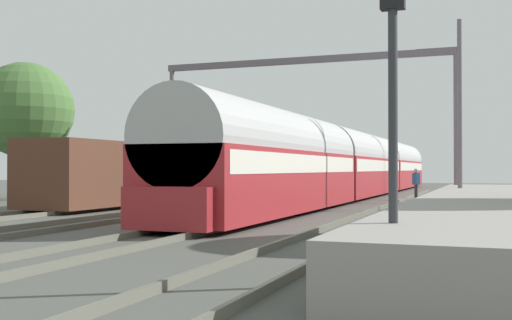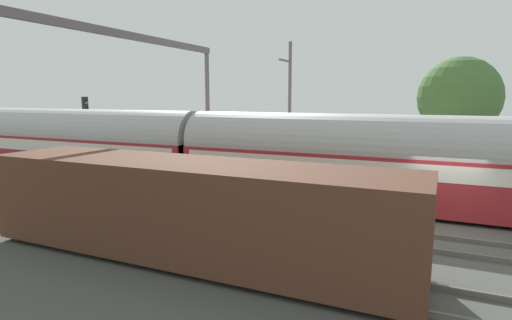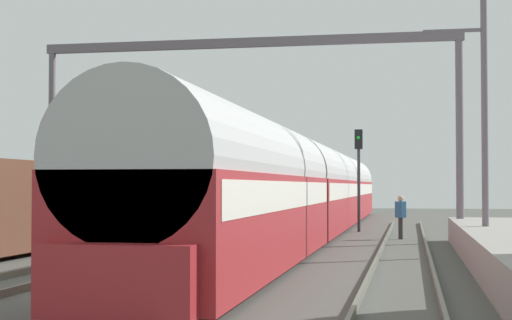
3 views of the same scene
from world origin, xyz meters
name	(u,v)px [view 1 (image 1 of 3)]	position (x,y,z in m)	size (l,w,h in m)	color
ground	(181,220)	(0.00, 0.00, 0.00)	(120.00, 120.00, 0.00)	#4D4E49
track_far_west	(32,213)	(-6.06, 0.00, 0.08)	(1.52, 60.00, 0.16)	#646357
track_west	(128,216)	(-2.02, 0.00, 0.08)	(1.52, 60.00, 0.16)	#646357
track_east	(237,220)	(2.02, 0.00, 0.08)	(1.52, 60.00, 0.16)	#646357
track_far_east	(363,223)	(6.06, 0.00, 0.08)	(1.52, 60.00, 0.16)	#646357
platform	(499,210)	(9.88, 2.00, 0.45)	(4.40, 28.00, 0.90)	gray
passenger_train	(358,165)	(2.02, 19.85, 1.97)	(2.93, 49.20, 3.82)	maroon
freight_car	(131,174)	(-6.06, 6.80, 1.47)	(2.80, 13.00, 2.70)	#563323
person_crossing	(416,181)	(5.88, 16.42, 1.03)	(0.44, 0.46, 1.73)	#2F2F2F
railway_signal_near	(393,69)	(8.27, -9.32, 3.20)	(0.36, 0.30, 5.00)	#2D2D33
railway_signal_far	(393,148)	(3.94, 21.30, 3.03)	(0.36, 0.30, 4.69)	#2D2D33
catenary_gantry	(303,93)	(0.00, 14.67, 5.91)	(16.53, 0.28, 7.86)	slate
catenary_pole_east_mid	(459,111)	(8.42, 9.02, 4.15)	(1.90, 0.20, 8.00)	slate
tree_west_background	(26,110)	(-15.49, 10.81, 5.08)	(5.52, 5.52, 7.85)	#4C3826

